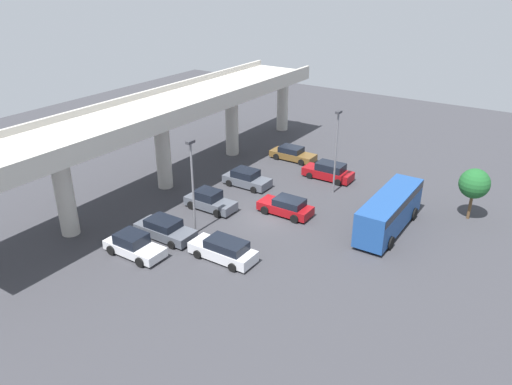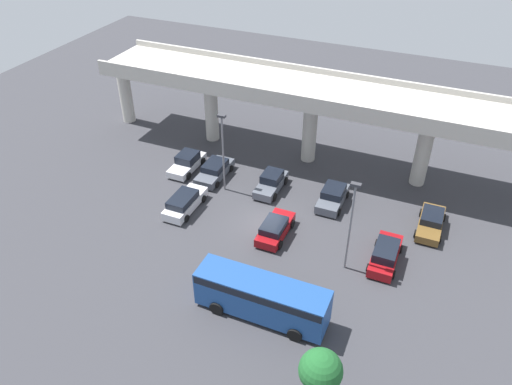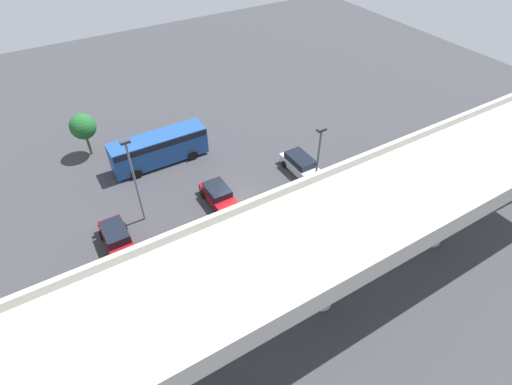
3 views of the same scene
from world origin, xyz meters
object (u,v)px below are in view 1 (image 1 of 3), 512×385
parked_car_0 (134,245)px  shuttle_bus (390,209)px  parked_car_3 (286,207)px  parked_car_7 (165,229)px  parked_car_5 (329,171)px  parked_car_6 (292,154)px  tree_front_left (474,184)px  parked_car_1 (224,250)px  lamp_post_near_aisle (336,146)px  parked_car_4 (247,179)px  lamp_post_mid_lot (192,180)px  parked_car_2 (210,201)px

parked_car_0 → shuttle_bus: bearing=44.4°
shuttle_bus → parked_car_3: bearing=-74.8°
parked_car_7 → parked_car_5: bearing=72.6°
parked_car_3 → parked_car_6: 12.60m
parked_car_6 → tree_front_left: (-3.75, -18.35, 2.38)m
parked_car_1 → lamp_post_near_aisle: size_ratio=0.64×
parked_car_6 → shuttle_bus: bearing=-33.7°
parked_car_4 → parked_car_6: bearing=88.7°
shuttle_bus → lamp_post_near_aisle: (3.91, 6.46, 2.69)m
shuttle_bus → lamp_post_near_aisle: size_ratio=1.18×
parked_car_1 → lamp_post_near_aisle: (14.30, -1.52, 3.68)m
parked_car_3 → tree_front_left: 14.81m
parked_car_1 → parked_car_4: 12.65m
lamp_post_near_aisle → parked_car_4: bearing=112.6°
parked_car_5 → lamp_post_mid_lot: (-15.10, 3.82, 3.61)m
lamp_post_mid_lot → tree_front_left: bearing=-50.3°
shuttle_bus → parked_car_7: bearing=-52.5°
parked_car_0 → lamp_post_mid_lot: (4.73, -1.61, 3.64)m
parked_car_4 → parked_car_7: (-11.22, -0.29, -0.03)m
parked_car_3 → shuttle_bus: shuttle_bus is taller
tree_front_left → parked_car_4: bearing=103.5°
parked_car_2 → parked_car_6: bearing=89.9°
parked_car_0 → parked_car_6: 22.42m
lamp_post_mid_lot → parked_car_2: bearing=22.7°
parked_car_7 → lamp_post_near_aisle: bearing=63.8°
parked_car_0 → parked_car_4: 14.22m
shuttle_bus → tree_front_left: size_ratio=2.07×
parked_car_6 → tree_front_left: 18.88m
parked_car_5 → tree_front_left: tree_front_left is taller
parked_car_5 → lamp_post_mid_lot: size_ratio=0.64×
parked_car_3 → parked_car_5: size_ratio=0.94×
parked_car_6 → tree_front_left: bearing=-11.5°
parked_car_5 → shuttle_bus: (-6.48, -8.19, 0.97)m
parked_car_6 → lamp_post_near_aisle: (-5.16, -7.12, 3.77)m
lamp_post_near_aisle → parked_car_1: bearing=173.9°
lamp_post_near_aisle → tree_front_left: (1.41, -11.23, -1.38)m
parked_car_4 → shuttle_bus: shuttle_bus is taller
parked_car_0 → lamp_post_mid_lot: size_ratio=0.61×
parked_car_3 → parked_car_6: bearing=-62.7°
parked_car_0 → shuttle_bus: size_ratio=0.51×
parked_car_5 → parked_car_7: bearing=72.6°
parked_car_2 → lamp_post_near_aisle: size_ratio=0.59×
parked_car_5 → lamp_post_near_aisle: (-2.57, -1.72, 3.66)m
parked_car_4 → parked_car_2: bearing=-88.5°
lamp_post_mid_lot → parked_car_6: bearing=5.1°
parked_car_1 → parked_car_7: size_ratio=1.02×
parked_car_4 → parked_car_5: size_ratio=0.92×
tree_front_left → lamp_post_near_aisle: bearing=97.2°
parked_car_4 → lamp_post_near_aisle: size_ratio=0.59×
parked_car_5 → lamp_post_mid_lot: 15.99m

